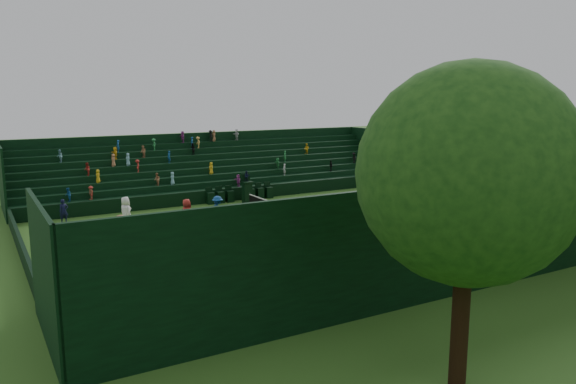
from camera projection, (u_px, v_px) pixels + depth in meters
The scene contains 17 objects.
ground at pixel (288, 222), 36.76m from camera, with size 160.00×160.00×0.00m, color #325C1D.
court_surface at pixel (288, 222), 36.76m from camera, with size 12.97×26.77×0.01m, color #407A28.
perimeter_wall_north at pixel (462, 193), 44.43m from camera, with size 17.17×0.20×1.00m, color black.
perimeter_wall_south at pixel (21, 248), 28.91m from camera, with size 17.17×0.20×1.00m, color black.
perimeter_wall_east at pixel (368, 245), 29.42m from camera, with size 0.20×31.77×1.00m, color black.
perimeter_wall_west at pixel (234, 194), 43.92m from camera, with size 0.20×31.77×1.00m, color black.
north_grandstand at pixel (425, 244), 25.67m from camera, with size 6.60×32.00×4.90m.
south_grandstand at pixel (214, 174), 47.31m from camera, with size 6.60×32.00×4.90m.
tennis_net at pixel (288, 214), 36.67m from camera, with size 11.67×0.10×1.06m.
umpire_chair at pixel (247, 189), 42.78m from camera, with size 0.79×0.79×2.50m.
courtside_chairs at pixel (240, 195), 43.81m from camera, with size 0.58×5.55×1.26m.
player_near_west at pixel (126, 212), 35.00m from camera, with size 0.97×0.63×1.99m, color white.
player_near_east at pixel (270, 220), 33.38m from camera, with size 0.63×0.41×1.73m, color white.
player_far_west at pixel (383, 186), 44.85m from camera, with size 0.95×0.74×1.95m, color white.
player_far_east at pixel (336, 209), 36.20m from camera, with size 1.23×0.71×1.91m, color white.
line_judge_north at pixel (375, 180), 48.97m from camera, with size 0.59×0.39×1.61m, color black.
line_judge_south at pixel (64, 211), 36.36m from camera, with size 0.57×0.38×1.57m, color black.
Camera 1 is at (31.11, -17.78, 8.45)m, focal length 35.00 mm.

